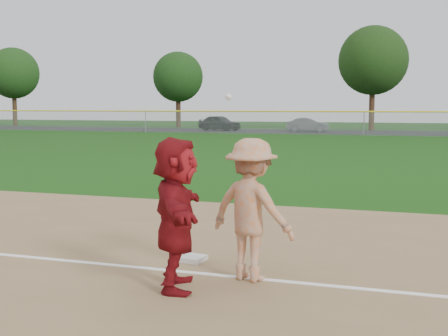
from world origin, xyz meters
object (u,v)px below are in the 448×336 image
(first_base, at_px, (193,259))
(car_left, at_px, (219,123))
(car_mid, at_px, (308,125))
(base_runner, at_px, (176,214))

(first_base, xyz_separation_m, car_left, (-14.68, 46.18, 0.72))
(car_mid, bearing_deg, car_left, 82.89)
(base_runner, distance_m, car_left, 49.78)
(base_runner, bearing_deg, car_mid, -12.47)
(base_runner, height_order, car_left, base_runner)
(first_base, xyz_separation_m, base_runner, (0.26, -1.30, 0.97))
(base_runner, xyz_separation_m, car_mid, (-5.98, 47.52, -0.35))
(base_runner, relative_size, car_left, 0.44)
(car_mid, bearing_deg, base_runner, 179.79)
(car_left, bearing_deg, first_base, -142.76)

